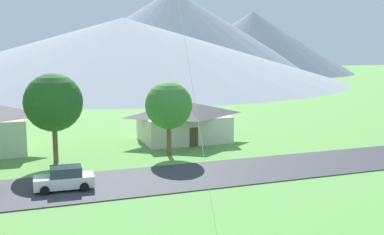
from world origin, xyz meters
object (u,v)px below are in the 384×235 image
(house_left_center, at_px, (184,120))
(tree_center, at_px, (53,103))
(parked_car_white_mid_west, at_px, (65,179))
(tree_left_of_center, at_px, (169,106))

(house_left_center, xyz_separation_m, tree_center, (-13.92, -5.33, 3.15))
(house_left_center, relative_size, parked_car_white_mid_west, 2.31)
(tree_center, relative_size, parked_car_white_mid_west, 1.88)
(house_left_center, height_order, parked_car_white_mid_west, house_left_center)
(tree_center, height_order, parked_car_white_mid_west, tree_center)
(parked_car_white_mid_west, bearing_deg, tree_left_of_center, 37.80)
(tree_center, bearing_deg, tree_left_of_center, -3.20)
(house_left_center, bearing_deg, parked_car_white_mid_west, -134.85)
(tree_left_of_center, height_order, tree_center, tree_center)
(parked_car_white_mid_west, bearing_deg, house_left_center, 45.15)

